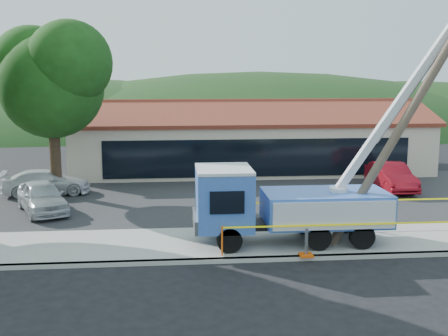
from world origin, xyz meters
TOP-DOWN VIEW (x-y plane):
  - ground at (0.00, 0.00)m, footprint 120.00×120.00m
  - curb at (0.00, 2.10)m, footprint 60.00×0.25m
  - sidewalk at (0.00, 4.00)m, footprint 60.00×4.00m
  - parking_lot at (0.00, 12.00)m, footprint 60.00×12.00m
  - strip_mall at (4.00, 19.98)m, footprint 22.50×8.53m
  - tree_lot at (-7.00, 13.00)m, footprint 6.30×5.60m
  - hill_west at (-15.00, 55.00)m, footprint 78.40×56.00m
  - hill_center at (10.00, 55.00)m, footprint 89.60×64.00m
  - hill_east at (30.00, 55.00)m, footprint 72.80×52.00m
  - utility_truck at (3.18, 3.74)m, footprint 10.68×3.83m
  - leaning_pole at (7.73, 3.38)m, footprint 5.56×1.83m
  - caution_tape at (6.08, 4.15)m, footprint 10.91×3.60m
  - car_silver at (-6.93, 9.34)m, footprint 3.31×4.58m
  - car_red at (10.72, 12.64)m, footprint 1.60×4.45m
  - car_white at (-7.56, 13.15)m, footprint 4.64×2.36m

SIDE VIEW (x-z plane):
  - ground at x=0.00m, z-range 0.00..0.00m
  - hill_west at x=-15.00m, z-range -14.00..14.00m
  - hill_center at x=10.00m, z-range -16.00..16.00m
  - hill_east at x=30.00m, z-range -13.00..13.00m
  - car_silver at x=-6.93m, z-range -0.72..0.72m
  - car_red at x=10.72m, z-range -0.73..0.73m
  - car_white at x=-7.56m, z-range -0.64..0.64m
  - parking_lot at x=0.00m, z-range 0.00..0.10m
  - curb at x=0.00m, z-range 0.00..0.15m
  - sidewalk at x=0.00m, z-range 0.00..0.15m
  - caution_tape at x=6.08m, z-range 0.40..1.44m
  - utility_truck at x=3.18m, z-range -3.12..6.55m
  - strip_mall at x=4.00m, z-range -0.46..4.22m
  - leaning_pole at x=7.73m, z-range 0.54..10.12m
  - tree_lot at x=-7.00m, z-range 1.74..10.68m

